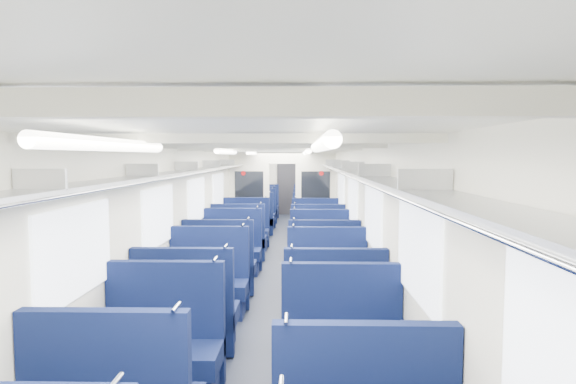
% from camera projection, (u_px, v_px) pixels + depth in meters
% --- Properties ---
extents(floor, '(2.80, 18.00, 0.01)m').
position_uv_depth(floor, '(276.00, 271.00, 9.16)').
color(floor, black).
rests_on(floor, ground).
extents(ceiling, '(2.80, 18.00, 0.01)m').
position_uv_depth(ceiling, '(276.00, 148.00, 8.98)').
color(ceiling, white).
rests_on(ceiling, wall_left).
extents(wall_left, '(0.02, 18.00, 2.35)m').
position_uv_depth(wall_left, '(203.00, 210.00, 9.10)').
color(wall_left, silver).
rests_on(wall_left, floor).
extents(dado_left, '(0.03, 17.90, 0.70)m').
position_uv_depth(dado_left, '(204.00, 253.00, 9.16)').
color(dado_left, '#111939').
rests_on(dado_left, floor).
extents(wall_right, '(0.02, 18.00, 2.35)m').
position_uv_depth(wall_right, '(350.00, 210.00, 9.04)').
color(wall_right, silver).
rests_on(wall_right, floor).
extents(dado_right, '(0.03, 17.90, 0.70)m').
position_uv_depth(dado_right, '(349.00, 253.00, 9.10)').
color(dado_right, '#111939').
rests_on(dado_right, floor).
extents(wall_far, '(2.80, 0.02, 2.35)m').
position_uv_depth(wall_far, '(287.00, 183.00, 18.04)').
color(wall_far, silver).
rests_on(wall_far, floor).
extents(luggage_rack_left, '(0.36, 17.40, 0.18)m').
position_uv_depth(luggage_rack_left, '(212.00, 168.00, 9.03)').
color(luggage_rack_left, '#B2B5BA').
rests_on(luggage_rack_left, wall_left).
extents(luggage_rack_right, '(0.36, 17.40, 0.18)m').
position_uv_depth(luggage_rack_right, '(340.00, 168.00, 8.98)').
color(luggage_rack_right, '#B2B5BA').
rests_on(luggage_rack_right, wall_right).
extents(windows, '(2.78, 15.60, 0.75)m').
position_uv_depth(windows, '(275.00, 200.00, 8.59)').
color(windows, white).
rests_on(windows, wall_left).
extents(ceiling_fittings, '(2.70, 16.06, 0.11)m').
position_uv_depth(ceiling_fittings, '(275.00, 151.00, 8.72)').
color(ceiling_fittings, silver).
rests_on(ceiling_fittings, ceiling).
extents(end_door, '(0.75, 0.06, 2.00)m').
position_uv_depth(end_door, '(287.00, 188.00, 17.99)').
color(end_door, black).
rests_on(end_door, floor).
extents(bulkhead, '(2.80, 0.10, 2.35)m').
position_uv_depth(bulkhead, '(282.00, 193.00, 12.64)').
color(bulkhead, silver).
rests_on(bulkhead, floor).
extents(seat_6, '(1.12, 0.62, 1.24)m').
position_uv_depth(seat_6, '(162.00, 353.00, 4.42)').
color(seat_6, '#0E1944').
rests_on(seat_6, floor).
extents(seat_7, '(1.12, 0.62, 1.24)m').
position_uv_depth(seat_7, '(342.00, 357.00, 4.34)').
color(seat_7, '#0E1944').
rests_on(seat_7, floor).
extents(seat_8, '(1.12, 0.62, 1.24)m').
position_uv_depth(seat_8, '(186.00, 318.00, 5.37)').
color(seat_8, '#0E1944').
rests_on(seat_8, floor).
extents(seat_9, '(1.12, 0.62, 1.24)m').
position_uv_depth(seat_9, '(334.00, 319.00, 5.34)').
color(seat_9, '#0E1944').
rests_on(seat_9, floor).
extents(seat_10, '(1.12, 0.62, 1.24)m').
position_uv_depth(seat_10, '(208.00, 287.00, 6.66)').
color(seat_10, '#0E1944').
rests_on(seat_10, floor).
extents(seat_11, '(1.12, 0.62, 1.24)m').
position_uv_depth(seat_11, '(327.00, 288.00, 6.59)').
color(seat_11, '#0E1944').
rests_on(seat_11, floor).
extents(seat_12, '(1.12, 0.62, 1.24)m').
position_uv_depth(seat_12, '(220.00, 270.00, 7.66)').
color(seat_12, '#0E1944').
rests_on(seat_12, floor).
extents(seat_13, '(1.12, 0.62, 1.24)m').
position_uv_depth(seat_13, '(324.00, 270.00, 7.62)').
color(seat_13, '#0E1944').
rests_on(seat_13, floor).
extents(seat_14, '(1.12, 0.62, 1.24)m').
position_uv_depth(seat_14, '(232.00, 253.00, 8.99)').
color(seat_14, '#0E1944').
rests_on(seat_14, floor).
extents(seat_15, '(1.12, 0.62, 1.24)m').
position_uv_depth(seat_15, '(320.00, 255.00, 8.80)').
color(seat_15, '#0E1944').
rests_on(seat_15, floor).
extents(seat_16, '(1.12, 0.62, 1.24)m').
position_uv_depth(seat_16, '(239.00, 242.00, 10.10)').
color(seat_16, '#0E1944').
rests_on(seat_16, floor).
extents(seat_17, '(1.12, 0.62, 1.24)m').
position_uv_depth(seat_17, '(318.00, 243.00, 10.04)').
color(seat_17, '#0E1944').
rests_on(seat_17, floor).
extents(seat_18, '(1.12, 0.62, 1.24)m').
position_uv_depth(seat_18, '(245.00, 233.00, 11.32)').
color(seat_18, '#0E1944').
rests_on(seat_18, floor).
extents(seat_19, '(1.12, 0.62, 1.24)m').
position_uv_depth(seat_19, '(316.00, 234.00, 11.16)').
color(seat_19, '#0E1944').
rests_on(seat_19, floor).
extents(seat_20, '(1.12, 0.62, 1.24)m').
position_uv_depth(seat_20, '(253.00, 221.00, 13.32)').
color(seat_20, '#0E1944').
rests_on(seat_20, floor).
extents(seat_21, '(1.12, 0.62, 1.24)m').
position_uv_depth(seat_21, '(313.00, 222.00, 13.12)').
color(seat_21, '#0E1944').
rests_on(seat_21, floor).
extents(seat_22, '(1.12, 0.62, 1.24)m').
position_uv_depth(seat_22, '(257.00, 216.00, 14.43)').
color(seat_22, '#0E1944').
rests_on(seat_22, floor).
extents(seat_23, '(1.12, 0.62, 1.24)m').
position_uv_depth(seat_23, '(312.00, 216.00, 14.43)').
color(seat_23, '#0E1944').
rests_on(seat_23, floor).
extents(seat_24, '(1.12, 0.62, 1.24)m').
position_uv_depth(seat_24, '(260.00, 212.00, 15.62)').
color(seat_24, '#0E1944').
rests_on(seat_24, floor).
extents(seat_25, '(1.12, 0.62, 1.24)m').
position_uv_depth(seat_25, '(311.00, 212.00, 15.48)').
color(seat_25, '#0E1944').
rests_on(seat_25, floor).
extents(seat_26, '(1.12, 0.62, 1.24)m').
position_uv_depth(seat_26, '(262.00, 208.00, 16.65)').
color(seat_26, '#0E1944').
rests_on(seat_26, floor).
extents(seat_27, '(1.12, 0.62, 1.24)m').
position_uv_depth(seat_27, '(310.00, 208.00, 16.72)').
color(seat_27, '#0E1944').
rests_on(seat_27, floor).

